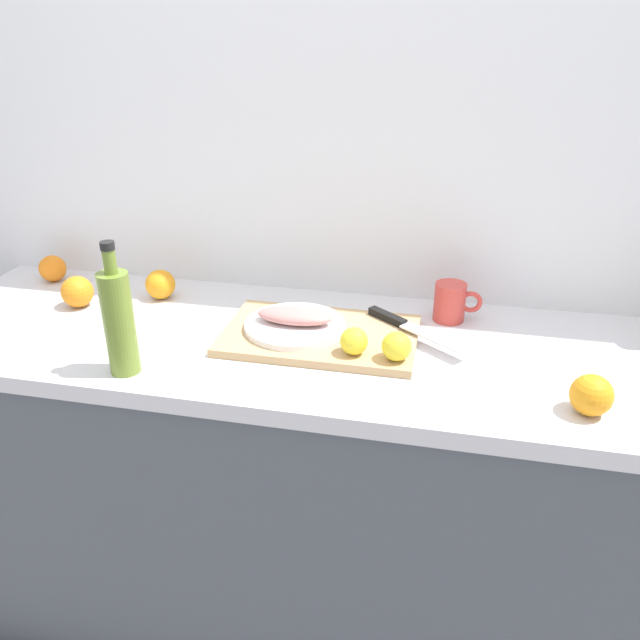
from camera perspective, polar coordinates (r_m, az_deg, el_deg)
name	(u,v)px	position (r m, az deg, el deg)	size (l,w,h in m)	color
ground_plane	(317,610)	(2.04, -0.25, -24.94)	(12.00, 12.00, 0.00)	slate
back_wall	(344,163)	(1.65, 2.17, 14.16)	(3.20, 0.05, 2.50)	white
kitchen_counter	(317,491)	(1.72, -0.28, -15.34)	(2.00, 0.60, 0.90)	#4C5159
cutting_board	(320,335)	(1.47, 0.00, -1.41)	(0.45, 0.28, 0.02)	tan
white_plate	(295,326)	(1.48, -2.30, -0.51)	(0.24, 0.24, 0.01)	white
fish_fillet	(295,316)	(1.46, -2.32, 0.39)	(0.18, 0.08, 0.04)	tan
chef_knife	(404,324)	(1.49, 7.66, -0.38)	(0.25, 0.20, 0.02)	silver
lemon_0	(354,341)	(1.36, 3.12, -1.94)	(0.06, 0.06, 0.06)	yellow
lemon_1	(397,346)	(1.34, 7.01, -2.40)	(0.06, 0.06, 0.06)	yellow
olive_oil_bottle	(119,321)	(1.35, -17.90, -0.07)	(0.06, 0.06, 0.29)	olive
coffee_mug_0	(451,302)	(1.58, 11.87, 1.62)	(0.12, 0.08, 0.10)	#CC3F38
orange_0	(77,292)	(1.74, -21.29, 2.42)	(0.08, 0.08, 0.08)	orange
orange_1	(591,395)	(1.29, 23.55, -6.31)	(0.08, 0.08, 0.08)	orange
orange_2	(53,269)	(1.95, -23.24, 4.35)	(0.08, 0.08, 0.08)	orange
orange_3	(160,284)	(1.73, -14.37, 3.17)	(0.08, 0.08, 0.08)	orange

